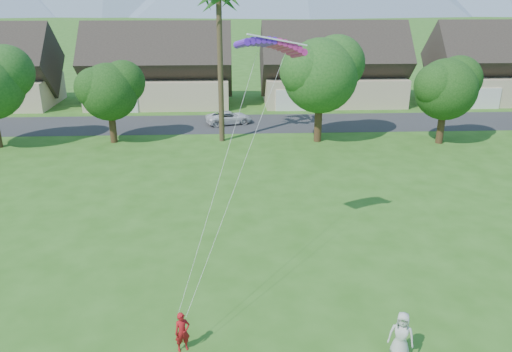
{
  "coord_description": "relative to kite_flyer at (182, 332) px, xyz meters",
  "views": [
    {
      "loc": [
        -1.02,
        -11.93,
        12.15
      ],
      "look_at": [
        0.0,
        10.0,
        3.8
      ],
      "focal_mm": 35.0,
      "sensor_mm": 36.0,
      "label": 1
    }
  ],
  "objects": [
    {
      "name": "street",
      "position": [
        2.95,
        31.36,
        -0.75
      ],
      "size": [
        90.0,
        7.0,
        0.01
      ],
      "primitive_type": "cube",
      "color": "#2D2D30",
      "rests_on": "ground"
    },
    {
      "name": "kite_flyer",
      "position": [
        0.0,
        0.0,
        0.0
      ],
      "size": [
        0.65,
        0.54,
        1.52
      ],
      "primitive_type": "imported",
      "rotation": [
        0.0,
        0.0,
        0.37
      ],
      "color": "#A41217",
      "rests_on": "ground"
    },
    {
      "name": "watcher",
      "position": [
        7.59,
        -0.71,
        0.14
      ],
      "size": [
        1.02,
        0.85,
        1.79
      ],
      "primitive_type": "imported",
      "rotation": [
        0.0,
        0.0,
        -0.37
      ],
      "color": "beige",
      "rests_on": "ground"
    },
    {
      "name": "parked_car",
      "position": [
        1.5,
        31.36,
        -0.16
      ],
      "size": [
        4.69,
        3.11,
        1.2
      ],
      "primitive_type": "imported",
      "rotation": [
        0.0,
        0.0,
        1.85
      ],
      "color": "silver",
      "rests_on": "ground"
    },
    {
      "name": "houses_row",
      "position": [
        3.44,
        40.35,
        2.68
      ],
      "size": [
        72.75,
        8.19,
        8.86
      ],
      "color": "beige",
      "rests_on": "ground"
    },
    {
      "name": "tree_row",
      "position": [
        1.8,
        25.27,
        4.13
      ],
      "size": [
        62.27,
        6.67,
        8.45
      ],
      "color": "#47301C",
      "rests_on": "ground"
    },
    {
      "name": "parafoil_kite",
      "position": [
        3.58,
        6.92,
        9.19
      ],
      "size": [
        3.25,
        1.51,
        0.5
      ],
      "rotation": [
        0.0,
        0.0,
        0.41
      ],
      "color": "#5E1BD0",
      "rests_on": "ground"
    }
  ]
}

